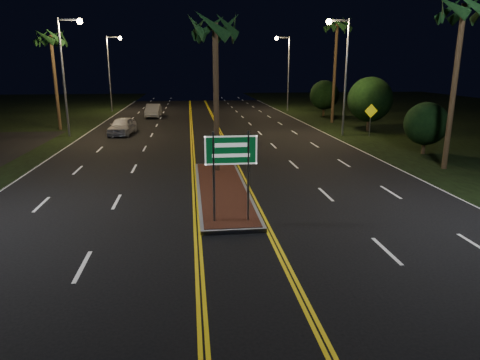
{
  "coord_description": "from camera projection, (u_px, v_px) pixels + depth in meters",
  "views": [
    {
      "loc": [
        -1.37,
        -11.47,
        5.47
      ],
      "look_at": [
        0.19,
        1.81,
        1.9
      ],
      "focal_mm": 32.0,
      "sensor_mm": 36.0,
      "label": 1
    }
  ],
  "objects": [
    {
      "name": "streetlight_left_far",
      "position": [
        112.0,
        65.0,
        52.13
      ],
      "size": [
        1.91,
        0.44,
        9.0
      ],
      "color": "gray",
      "rests_on": "ground"
    },
    {
      "name": "shrub_near",
      "position": [
        426.0,
        124.0,
        27.03
      ],
      "size": [
        2.7,
        2.7,
        3.3
      ],
      "color": "#382819",
      "rests_on": "ground"
    },
    {
      "name": "streetlight_right_mid",
      "position": [
        342.0,
        64.0,
        33.42
      ],
      "size": [
        1.91,
        0.44,
        9.0
      ],
      "color": "gray",
      "rests_on": "ground"
    },
    {
      "name": "warning_sign",
      "position": [
        371.0,
        115.0,
        34.05
      ],
      "size": [
        1.08,
        0.09,
        2.57
      ],
      "rotation": [
        0.0,
        0.0,
        0.04
      ],
      "color": "gray",
      "rests_on": "ground"
    },
    {
      "name": "palm_right_far",
      "position": [
        337.0,
        26.0,
        40.45
      ],
      "size": [
        2.4,
        2.4,
        10.3
      ],
      "color": "#382819",
      "rests_on": "ground"
    },
    {
      "name": "car_far",
      "position": [
        153.0,
        109.0,
        47.42
      ],
      "size": [
        2.22,
        4.97,
        1.64
      ],
      "primitive_type": "imported",
      "rotation": [
        0.0,
        0.0,
        -0.02
      ],
      "color": "silver",
      "rests_on": "ground"
    },
    {
      "name": "palm_median",
      "position": [
        215.0,
        28.0,
        20.77
      ],
      "size": [
        2.4,
        2.4,
        8.3
      ],
      "color": "#382819",
      "rests_on": "ground"
    },
    {
      "name": "median_island",
      "position": [
        222.0,
        190.0,
        19.26
      ],
      "size": [
        2.25,
        10.25,
        0.17
      ],
      "color": "gray",
      "rests_on": "ground"
    },
    {
      "name": "shrub_far",
      "position": [
        324.0,
        95.0,
        48.07
      ],
      "size": [
        3.24,
        3.24,
        3.96
      ],
      "color": "#382819",
      "rests_on": "ground"
    },
    {
      "name": "car_near",
      "position": [
        122.0,
        124.0,
        35.11
      ],
      "size": [
        2.71,
        5.23,
        1.67
      ],
      "primitive_type": "imported",
      "rotation": [
        0.0,
        0.0,
        -0.12
      ],
      "color": "#B2B2B8",
      "rests_on": "ground"
    },
    {
      "name": "palm_right_near",
      "position": [
        464.0,
        10.0,
        21.46
      ],
      "size": [
        2.4,
        2.4,
        9.3
      ],
      "color": "#382819",
      "rests_on": "ground"
    },
    {
      "name": "palm_left_far",
      "position": [
        51.0,
        38.0,
        35.99
      ],
      "size": [
        2.4,
        2.4,
        8.8
      ],
      "color": "#382819",
      "rests_on": "ground"
    },
    {
      "name": "highway_sign",
      "position": [
        231.0,
        159.0,
        14.63
      ],
      "size": [
        1.8,
        0.08,
        3.2
      ],
      "color": "gray",
      "rests_on": "ground"
    },
    {
      "name": "ground",
      "position": [
        241.0,
        258.0,
        12.57
      ],
      "size": [
        120.0,
        120.0,
        0.0
      ],
      "primitive_type": "plane",
      "color": "black",
      "rests_on": "ground"
    },
    {
      "name": "streetlight_right_far",
      "position": [
        286.0,
        65.0,
        52.62
      ],
      "size": [
        1.91,
        0.44,
        9.0
      ],
      "color": "gray",
      "rests_on": "ground"
    },
    {
      "name": "shrub_mid",
      "position": [
        370.0,
        99.0,
        36.48
      ],
      "size": [
        3.78,
        3.78,
        4.62
      ],
      "color": "#382819",
      "rests_on": "ground"
    },
    {
      "name": "streetlight_left_mid",
      "position": [
        67.0,
        64.0,
        32.94
      ],
      "size": [
        1.91,
        0.44,
        9.0
      ],
      "color": "gray",
      "rests_on": "ground"
    }
  ]
}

